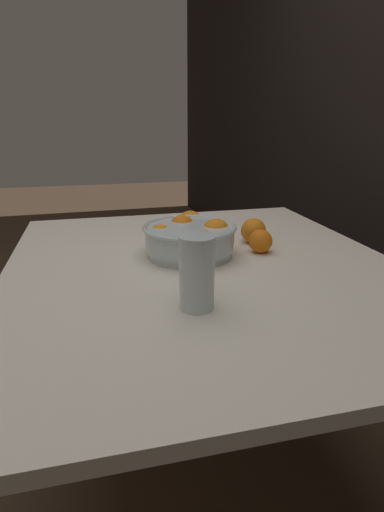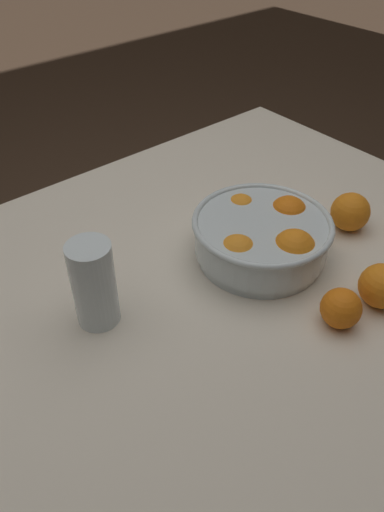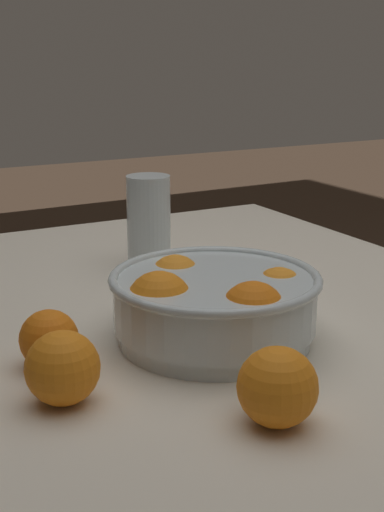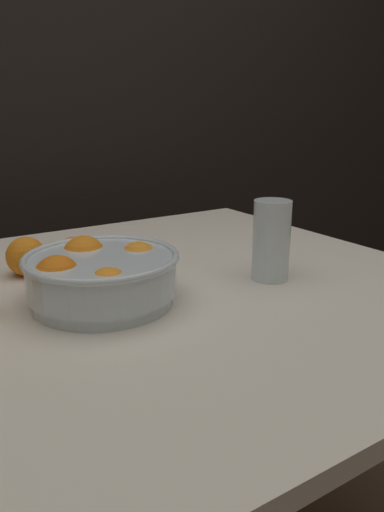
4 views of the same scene
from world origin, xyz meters
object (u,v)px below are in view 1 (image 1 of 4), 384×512
object	(u,v)px
orange_loose_front	(190,223)
orange_loose_aside	(253,231)
juice_glass	(197,277)
fruit_bowl	(190,238)
orange_loose_near_bowl	(261,241)

from	to	relation	value
orange_loose_front	orange_loose_aside	xyz separation A→B (m)	(0.14, 0.17, -0.00)
juice_glass	orange_loose_front	distance (m)	0.56
juice_glass	orange_loose_front	world-z (taller)	juice_glass
fruit_bowl	orange_loose_front	world-z (taller)	fruit_bowl
juice_glass	orange_loose_near_bowl	size ratio (longest dim) A/B	2.27
juice_glass	orange_loose_front	bearing A→B (deg)	168.12
orange_loose_front	orange_loose_aside	size ratio (longest dim) A/B	1.02
juice_glass	orange_loose_aside	xyz separation A→B (m)	(-0.40, 0.29, -0.03)
juice_glass	orange_loose_aside	bearing A→B (deg)	144.45
orange_loose_aside	fruit_bowl	bearing A→B (deg)	-72.96
fruit_bowl	orange_loose_near_bowl	size ratio (longest dim) A/B	3.85
orange_loose_front	orange_loose_aside	bearing A→B (deg)	50.10
fruit_bowl	orange_loose_front	distance (m)	0.22
juice_glass	orange_loose_near_bowl	world-z (taller)	juice_glass
orange_loose_near_bowl	orange_loose_front	size ratio (longest dim) A/B	0.86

